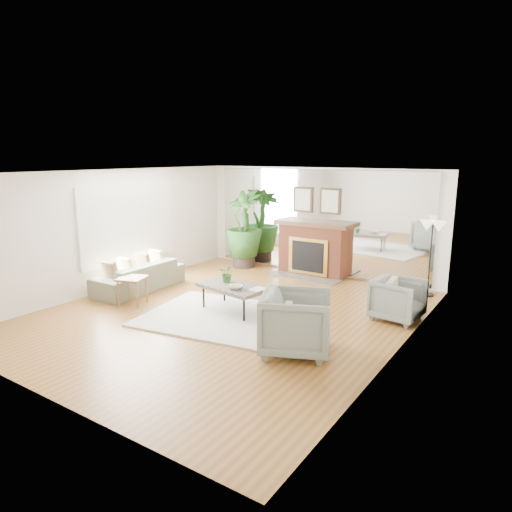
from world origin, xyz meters
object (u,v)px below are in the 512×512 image
Objects in this scene: fireplace at (312,248)px; potted_ficus at (244,226)px; coffee_table at (233,288)px; floor_lamp at (432,232)px; sofa at (139,276)px; armchair_front at (296,323)px; side_table at (132,282)px; armchair_back at (398,299)px.

fireplace is 1.85m from potted_ficus.
coffee_table is 4.09m from floor_lamp.
sofa is 1.04× the size of potted_ficus.
side_table is (-3.59, 0.16, 0.00)m from armchair_front.
armchair_front reaches higher than armchair_back.
coffee_table is 0.67× the size of sofa.
floor_lamp is (2.68, 2.97, 0.85)m from coffee_table.
fireplace reaches higher than coffee_table.
armchair_back is at bearing 102.15° from sofa.
armchair_front is at bearing 164.62° from armchair_back.
armchair_front is 3.60m from side_table.
fireplace is 4.40m from armchair_front.
armchair_front is 0.65× the size of floor_lamp.
potted_ficus is (0.65, 2.89, 0.75)m from sofa.
fireplace is 2.78m from floor_lamp.
coffee_table is 3.48m from potted_ficus.
armchair_front is at bearing -46.62° from potted_ficus.
floor_lamp is (5.15, 2.95, 1.01)m from sofa.
armchair_back is 4.83m from side_table.
fireplace is at bearing 140.17° from sofa.
side_table reaches higher than coffee_table.
sofa is at bearing -102.67° from potted_ficus.
floor_lamp reaches higher than side_table.
coffee_table is 1.97m from side_table.
coffee_table is 2.24× the size of side_table.
coffee_table is 0.69× the size of potted_ficus.
floor_lamp is (0.91, 3.86, 0.86)m from armchair_front.
floor_lamp is (0.10, 1.72, 0.94)m from armchair_back.
armchair_front is 1.63× the size of side_table.
sofa is at bearing 109.21° from armchair_back.
fireplace is 1.52× the size of coffee_table.
side_table is 3.69m from potted_ficus.
armchair_front is at bearing -66.01° from fireplace.
sofa is at bearing -150.17° from floor_lamp.
armchair_front is at bearing -26.68° from coffee_table.
floor_lamp is (4.50, 0.06, 0.26)m from potted_ficus.
side_table is at bearing -90.12° from potted_ficus.
sofa is 4.33m from armchair_front.
fireplace reaches higher than side_table.
fireplace is 3.40× the size of side_table.
potted_ficus is at bearing 74.83° from armchair_back.
sofa reaches higher than side_table.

